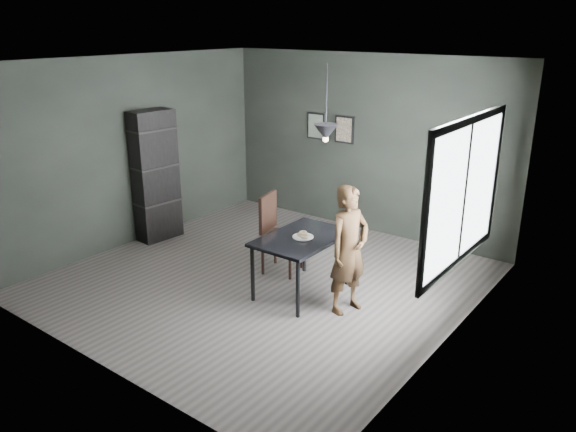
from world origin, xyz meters
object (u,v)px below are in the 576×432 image
Objects in this scene: woman at (349,250)px; shelf_unit at (155,176)px; cafe_table at (302,243)px; wood_chair at (276,228)px; white_plate at (303,237)px; pendant_lamp at (326,132)px.

shelf_unit is (-3.61, 0.23, 0.24)m from woman.
cafe_table is 1.11× the size of wood_chair.
white_plate is 0.15× the size of woman.
shelf_unit is at bearing 176.29° from cafe_table.
woman is 1.37m from pendant_lamp.
cafe_table is at bearing 2.01° from shelf_unit.
pendant_lamp reaches higher than wood_chair.
woman reaches higher than cafe_table.
white_plate is at bearing -148.81° from pendant_lamp.
wood_chair is at bearing 88.89° from woman.
woman is (0.66, -0.01, 0.01)m from white_plate.
shelf_unit is (-2.96, 0.22, 0.25)m from white_plate.
woman is at bearing 2.07° from shelf_unit.
pendant_lamp is at bearing 31.19° from white_plate.
woman is at bearing -17.68° from pendant_lamp.
white_plate reaches higher than cafe_table.
shelf_unit is at bearing 178.38° from pendant_lamp.
wood_chair reaches higher than white_plate.
cafe_table is 2.94m from shelf_unit.
wood_chair is (-0.71, 0.36, -0.14)m from white_plate.
cafe_table is 5.22× the size of white_plate.
wood_chair is at bearing 9.44° from shelf_unit.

